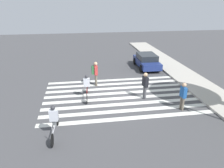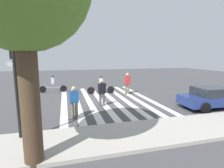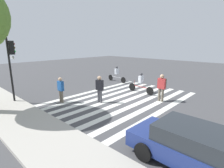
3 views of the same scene
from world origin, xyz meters
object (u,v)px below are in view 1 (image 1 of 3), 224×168
(pedestrian_adult_blue_shirt, at_px, (145,84))
(cyclist_far_lane, at_px, (87,86))
(pedestrian_adult_yellow_jacket, at_px, (95,72))
(cyclist_near_curb, at_px, (54,119))
(pedestrian_adult_tall_backpack, at_px, (183,95))
(car_parked_far_curb, at_px, (147,61))

(pedestrian_adult_blue_shirt, xyz_separation_m, cyclist_far_lane, (-0.69, -3.74, -0.14))
(pedestrian_adult_yellow_jacket, distance_m, cyclist_near_curb, 6.68)
(pedestrian_adult_tall_backpack, relative_size, pedestrian_adult_yellow_jacket, 0.91)
(pedestrian_adult_yellow_jacket, relative_size, car_parked_far_curb, 0.45)
(cyclist_near_curb, relative_size, car_parked_far_curb, 0.59)
(cyclist_far_lane, relative_size, car_parked_far_curb, 0.58)
(cyclist_near_curb, bearing_deg, cyclist_far_lane, 160.20)
(pedestrian_adult_tall_backpack, xyz_separation_m, pedestrian_adult_yellow_jacket, (-4.69, -4.71, 0.13))
(cyclist_near_curb, relative_size, cyclist_far_lane, 1.02)
(pedestrian_adult_blue_shirt, relative_size, pedestrian_adult_yellow_jacket, 0.96)
(car_parked_far_curb, bearing_deg, cyclist_far_lane, -43.67)
(pedestrian_adult_yellow_jacket, relative_size, cyclist_near_curb, 0.77)
(pedestrian_adult_blue_shirt, distance_m, pedestrian_adult_tall_backpack, 2.53)
(cyclist_near_curb, distance_m, car_parked_far_curb, 12.61)
(pedestrian_adult_yellow_jacket, height_order, cyclist_near_curb, pedestrian_adult_yellow_jacket)
(pedestrian_adult_yellow_jacket, distance_m, cyclist_far_lane, 2.28)
(pedestrian_adult_yellow_jacket, distance_m, car_parked_far_curb, 6.46)
(cyclist_near_curb, height_order, cyclist_far_lane, cyclist_far_lane)
(pedestrian_adult_blue_shirt, distance_m, pedestrian_adult_yellow_jacket, 4.12)
(car_parked_far_curb, bearing_deg, pedestrian_adult_tall_backpack, -1.94)
(cyclist_near_curb, bearing_deg, pedestrian_adult_yellow_jacket, 161.60)
(pedestrian_adult_yellow_jacket, relative_size, cyclist_far_lane, 0.78)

